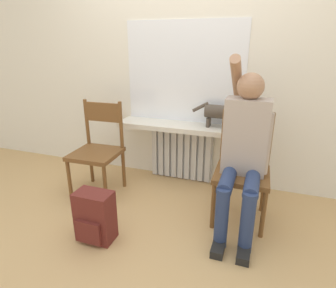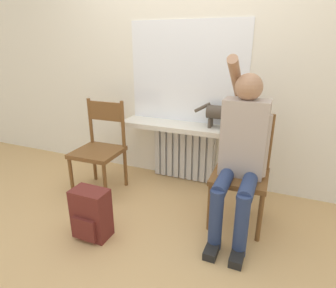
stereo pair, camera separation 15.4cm
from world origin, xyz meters
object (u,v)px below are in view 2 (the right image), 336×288
at_px(cat, 223,113).
at_px(backpack, 91,214).
at_px(chair_left, 100,147).
at_px(chair_right, 241,170).
at_px(person, 242,149).

relative_size(cat, backpack, 1.16).
distance_m(chair_left, backpack, 0.82).
bearing_deg(backpack, chair_left, 119.35).
distance_m(chair_left, cat, 1.26).
relative_size(chair_left, backpack, 2.28).
distance_m(chair_right, backpack, 1.24).
xyz_separation_m(chair_left, chair_right, (1.39, 0.00, 0.00)).
bearing_deg(chair_right, backpack, -147.37).
relative_size(chair_left, cat, 1.97).
bearing_deg(chair_left, cat, 21.10).
height_order(chair_right, cat, chair_right).
height_order(person, backpack, person).
xyz_separation_m(chair_right, backpack, (-1.01, -0.68, -0.27)).
distance_m(person, backpack, 1.26).
height_order(person, cat, person).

